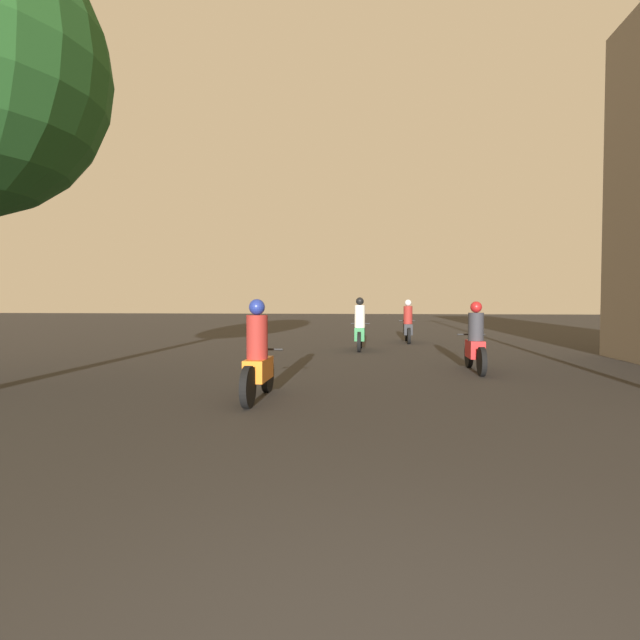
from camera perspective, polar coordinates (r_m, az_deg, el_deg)
motorcycle_orange at (r=7.64m, az=-7.10°, el=-4.50°), size 0.60×1.86×1.53m
motorcycle_red at (r=11.12m, az=17.32°, el=-2.54°), size 0.60×1.98×1.50m
motorcycle_green at (r=15.42m, az=4.57°, el=-1.07°), size 0.60×1.92×1.63m
motorcycle_black at (r=18.53m, az=10.00°, el=-0.61°), size 0.60×1.94×1.57m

